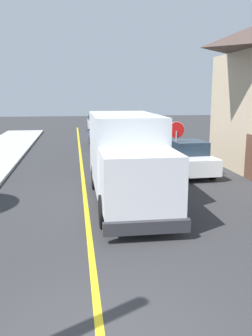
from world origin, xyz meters
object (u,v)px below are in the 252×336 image
(box_truck, at_px, (127,155))
(parked_car_mid, at_px, (102,136))
(parked_car_near, at_px, (122,150))
(parked_car_far, at_px, (102,127))
(parked_car_furthest, at_px, (96,122))
(stop_sign, at_px, (176,138))
(parked_van_across, at_px, (187,158))

(box_truck, distance_m, parked_car_mid, 14.39)
(parked_car_near, distance_m, parked_car_mid, 7.05)
(parked_car_far, xyz_separation_m, parked_car_furthest, (-0.29, 5.67, 0.00))
(parked_car_far, xyz_separation_m, stop_sign, (2.18, -17.92, 1.06))
(parked_car_mid, bearing_deg, box_truck, -90.87)
(parked_car_mid, xyz_separation_m, parked_car_furthest, (0.27, 13.06, 0.00))
(parked_car_far, relative_size, parked_van_across, 0.98)
(parked_car_mid, relative_size, stop_sign, 1.69)
(box_truck, bearing_deg, parked_car_mid, 89.13)
(stop_sign, bearing_deg, box_truck, -127.72)
(box_truck, height_order, parked_car_far, box_truck)
(box_truck, height_order, stop_sign, box_truck)
(parked_car_far, xyz_separation_m, parked_van_across, (2.88, -17.46, 0.00))
(parked_van_across, bearing_deg, parked_car_far, 99.38)
(parked_car_furthest, bearing_deg, parked_car_near, -89.11)
(parked_car_mid, xyz_separation_m, parked_van_across, (3.45, -10.07, 0.00))
(parked_car_far, distance_m, parked_van_across, 17.70)
(box_truck, height_order, parked_car_near, box_truck)
(box_truck, xyz_separation_m, parked_car_mid, (0.22, 14.35, -0.97))
(parked_car_far, distance_m, stop_sign, 18.08)
(box_truck, relative_size, parked_car_far, 1.63)
(parked_car_mid, xyz_separation_m, parked_car_far, (0.56, 7.39, 0.00))
(stop_sign, bearing_deg, parked_car_near, 121.66)
(parked_car_near, relative_size, parked_van_across, 0.99)
(parked_car_near, bearing_deg, parked_car_far, 90.07)
(box_truck, xyz_separation_m, parked_car_furthest, (0.49, 27.42, -0.97))
(parked_car_mid, distance_m, parked_van_across, 10.64)
(parked_car_far, bearing_deg, parked_car_furthest, 92.97)
(box_truck, bearing_deg, parked_van_across, 49.46)
(parked_car_furthest, xyz_separation_m, parked_van_across, (3.18, -23.13, 0.00))
(box_truck, distance_m, parked_car_far, 21.78)
(stop_sign, bearing_deg, parked_car_far, 96.93)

